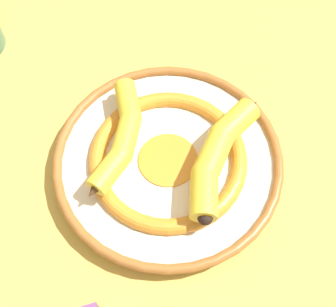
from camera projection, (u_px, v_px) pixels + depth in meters
name	position (u px, v px, depth m)	size (l,w,h in m)	color
ground_plane	(180.00, 184.00, 0.66)	(2.80, 2.80, 0.00)	gold
decorative_bowl	(168.00, 161.00, 0.66)	(0.32, 0.32, 0.04)	beige
banana_a	(121.00, 138.00, 0.64)	(0.12, 0.17, 0.03)	yellow
banana_b	(219.00, 154.00, 0.62)	(0.17, 0.15, 0.04)	yellow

